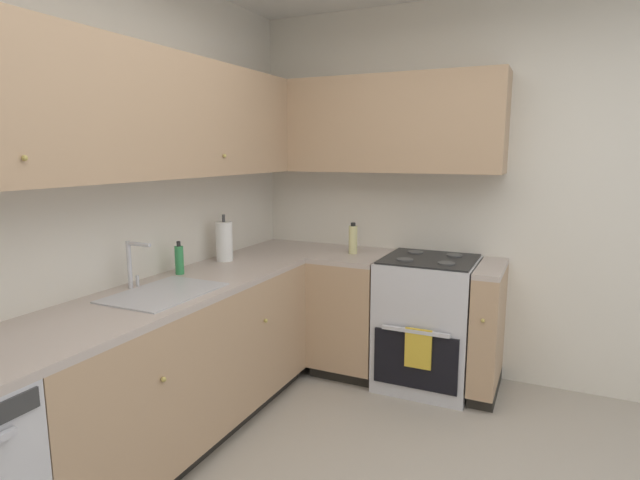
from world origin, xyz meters
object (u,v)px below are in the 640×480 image
at_px(paper_towel_roll, 224,241).
at_px(oil_bottle, 353,239).
at_px(oven_range, 428,321).
at_px(soap_bottle, 179,260).

distance_m(paper_towel_roll, oil_bottle, 0.91).
bearing_deg(oven_range, oil_bottle, 91.91).
bearing_deg(oil_bottle, oven_range, -88.09).
height_order(oven_range, soap_bottle, soap_bottle).
height_order(soap_bottle, paper_towel_roll, paper_towel_roll).
relative_size(soap_bottle, oil_bottle, 0.89).
bearing_deg(oven_range, paper_towel_roll, 116.05).
height_order(oven_range, paper_towel_roll, paper_towel_roll).
bearing_deg(paper_towel_roll, oven_range, -63.95).
distance_m(soap_bottle, oil_bottle, 1.25).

